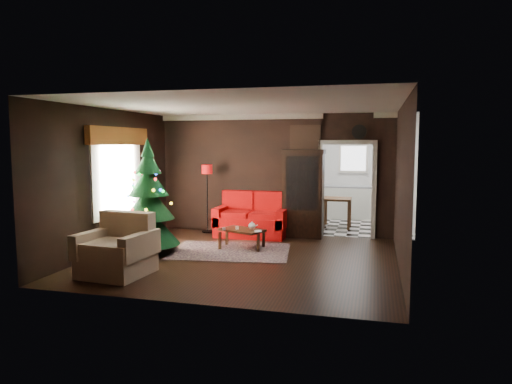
% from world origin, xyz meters
% --- Properties ---
extents(floor, '(5.50, 5.50, 0.00)m').
position_xyz_m(floor, '(0.00, 0.00, 0.00)').
color(floor, black).
rests_on(floor, ground).
extents(ceiling, '(5.50, 5.50, 0.00)m').
position_xyz_m(ceiling, '(0.00, 0.00, 2.80)').
color(ceiling, white).
rests_on(ceiling, ground).
extents(wall_back, '(5.50, 0.00, 5.50)m').
position_xyz_m(wall_back, '(0.00, 2.50, 1.40)').
color(wall_back, black).
rests_on(wall_back, ground).
extents(wall_front, '(5.50, 0.00, 5.50)m').
position_xyz_m(wall_front, '(0.00, -2.50, 1.40)').
color(wall_front, black).
rests_on(wall_front, ground).
extents(wall_left, '(0.00, 5.50, 5.50)m').
position_xyz_m(wall_left, '(-2.75, 0.00, 1.40)').
color(wall_left, black).
rests_on(wall_left, ground).
extents(wall_right, '(0.00, 5.50, 5.50)m').
position_xyz_m(wall_right, '(2.75, 0.00, 1.40)').
color(wall_right, black).
rests_on(wall_right, ground).
extents(doorway, '(1.10, 0.10, 2.10)m').
position_xyz_m(doorway, '(1.70, 2.50, 1.05)').
color(doorway, beige).
rests_on(doorway, ground).
extents(left_window, '(0.05, 1.60, 1.40)m').
position_xyz_m(left_window, '(-2.71, 0.20, 1.45)').
color(left_window, white).
rests_on(left_window, wall_left).
extents(valance, '(0.12, 2.10, 0.35)m').
position_xyz_m(valance, '(-2.63, 0.20, 2.27)').
color(valance, brown).
rests_on(valance, wall_left).
extents(kitchen_floor, '(3.00, 3.00, 0.00)m').
position_xyz_m(kitchen_floor, '(1.70, 4.00, 0.00)').
color(kitchen_floor, silver).
rests_on(kitchen_floor, ground).
extents(kitchen_window, '(0.70, 0.06, 0.70)m').
position_xyz_m(kitchen_window, '(1.70, 5.45, 1.70)').
color(kitchen_window, white).
rests_on(kitchen_window, ground).
extents(rug, '(2.48, 1.95, 0.01)m').
position_xyz_m(rug, '(-0.40, 0.48, 0.01)').
color(rug, '#513E48').
rests_on(rug, ground).
extents(loveseat, '(1.70, 0.90, 1.00)m').
position_xyz_m(loveseat, '(-0.40, 2.05, 0.50)').
color(loveseat, maroon).
rests_on(loveseat, ground).
extents(curio_cabinet, '(0.90, 0.45, 1.90)m').
position_xyz_m(curio_cabinet, '(0.75, 2.27, 0.95)').
color(curio_cabinet, black).
rests_on(curio_cabinet, ground).
extents(floor_lamp, '(0.31, 0.31, 1.60)m').
position_xyz_m(floor_lamp, '(-1.50, 2.11, 0.83)').
color(floor_lamp, black).
rests_on(floor_lamp, ground).
extents(christmas_tree, '(1.54, 1.54, 2.23)m').
position_xyz_m(christmas_tree, '(-1.88, -0.04, 1.05)').
color(christmas_tree, black).
rests_on(christmas_tree, ground).
extents(armchair, '(1.11, 1.11, 1.04)m').
position_xyz_m(armchair, '(-1.70, -1.53, 0.46)').
color(armchair, '#D1B083').
rests_on(armchair, ground).
extents(coffee_table, '(0.99, 0.80, 0.39)m').
position_xyz_m(coffee_table, '(-0.27, 0.79, 0.21)').
color(coffee_table, black).
rests_on(coffee_table, rug).
extents(teapot, '(0.19, 0.19, 0.16)m').
position_xyz_m(teapot, '(-0.05, 0.77, 0.48)').
color(teapot, white).
rests_on(teapot, coffee_table).
extents(cup_a, '(0.07, 0.07, 0.06)m').
position_xyz_m(cup_a, '(-0.35, 0.75, 0.43)').
color(cup_a, white).
rests_on(cup_a, coffee_table).
extents(cup_b, '(0.07, 0.07, 0.05)m').
position_xyz_m(cup_b, '(-0.58, 0.59, 0.43)').
color(cup_b, silver).
rests_on(cup_b, coffee_table).
extents(book, '(0.14, 0.05, 0.19)m').
position_xyz_m(book, '(0.05, 0.59, 0.50)').
color(book, '#8F705C').
rests_on(book, coffee_table).
extents(wall_clock, '(0.32, 0.32, 0.06)m').
position_xyz_m(wall_clock, '(1.95, 2.45, 2.38)').
color(wall_clock, silver).
rests_on(wall_clock, wall_back).
extents(painting, '(0.62, 0.05, 0.52)m').
position_xyz_m(painting, '(0.75, 2.46, 2.25)').
color(painting, '#BD7C3F').
rests_on(painting, wall_back).
extents(kitchen_counter, '(1.80, 0.60, 0.90)m').
position_xyz_m(kitchen_counter, '(1.70, 5.20, 0.45)').
color(kitchen_counter, white).
rests_on(kitchen_counter, ground).
extents(kitchen_table, '(0.70, 0.70, 0.75)m').
position_xyz_m(kitchen_table, '(1.40, 3.70, 0.38)').
color(kitchen_table, brown).
rests_on(kitchen_table, ground).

